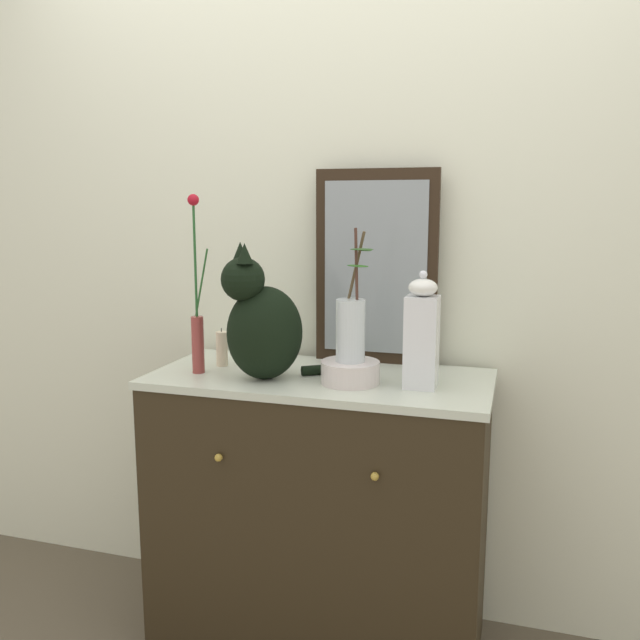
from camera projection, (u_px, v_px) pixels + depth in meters
name	position (u px, v px, depth m)	size (l,w,h in m)	color
wall_back	(347.00, 257.00, 2.36)	(4.40, 0.08, 2.60)	white
sideboard	(320.00, 513.00, 2.19)	(1.08, 0.52, 0.94)	#2D2314
mirror_leaning	(376.00, 268.00, 2.24)	(0.42, 0.03, 0.66)	black
cat_sitting	(262.00, 324.00, 2.04)	(0.42, 0.33, 0.43)	black
vase_slim_green	(197.00, 321.00, 2.12)	(0.07, 0.04, 0.57)	brown
bowl_porcelain	(350.00, 372.00, 2.02)	(0.18, 0.18, 0.07)	silver
vase_glass_clear	(351.00, 326.00, 1.99)	(0.12, 0.14, 0.40)	silver
jar_lidded_porcelain	(422.00, 335.00, 1.95)	(0.10, 0.10, 0.35)	white
candle_pillar	(222.00, 349.00, 2.23)	(0.04, 0.04, 0.13)	beige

